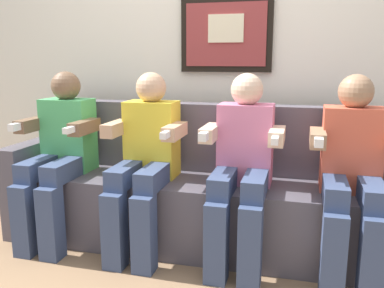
{
  "coord_description": "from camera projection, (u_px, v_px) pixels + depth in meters",
  "views": [
    {
      "loc": [
        0.61,
        -2.13,
        1.19
      ],
      "look_at": [
        0.0,
        0.15,
        0.7
      ],
      "focal_mm": 38.42,
      "sensor_mm": 36.0,
      "label": 1
    }
  ],
  "objects": [
    {
      "name": "ground_plane",
      "position": [
        185.0,
        265.0,
        2.41
      ],
      "size": [
        6.41,
        6.41,
        0.0
      ],
      "primitive_type": "plane",
      "color": "#8C6B4C"
    },
    {
      "name": "back_wall_assembly",
      "position": [
        215.0,
        43.0,
        2.87
      ],
      "size": [
        4.93,
        0.1,
        2.6
      ],
      "color": "silver",
      "rests_on": "ground_plane"
    },
    {
      "name": "couch",
      "position": [
        199.0,
        197.0,
        2.66
      ],
      "size": [
        2.53,
        0.58,
        0.9
      ],
      "color": "#514C56",
      "rests_on": "ground_plane"
    },
    {
      "name": "person_leftmost",
      "position": [
        60.0,
        151.0,
        2.66
      ],
      "size": [
        0.46,
        0.56,
        1.11
      ],
      "color": "#4CB266",
      "rests_on": "ground_plane"
    },
    {
      "name": "person_left_center",
      "position": [
        146.0,
        156.0,
        2.51
      ],
      "size": [
        0.46,
        0.56,
        1.11
      ],
      "color": "yellow",
      "rests_on": "ground_plane"
    },
    {
      "name": "person_right_center",
      "position": [
        242.0,
        162.0,
        2.36
      ],
      "size": [
        0.46,
        0.56,
        1.11
      ],
      "color": "pink",
      "rests_on": "ground_plane"
    },
    {
      "name": "person_rightmost",
      "position": [
        352.0,
        170.0,
        2.21
      ],
      "size": [
        0.46,
        0.56,
        1.11
      ],
      "color": "#D8593F",
      "rests_on": "ground_plane"
    }
  ]
}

